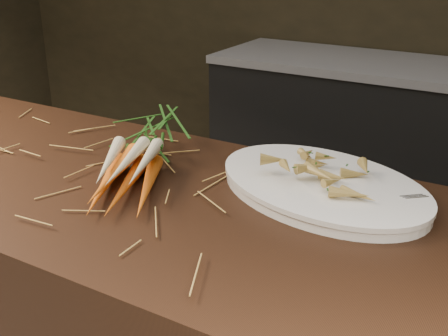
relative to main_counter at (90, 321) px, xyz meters
The scene contains 7 objects.
main_counter is the anchor object (origin of this frame).
back_counter 1.90m from the main_counter, 80.93° to the left, with size 1.82×0.62×0.84m.
straw_bedding 0.46m from the main_counter, 90.00° to the left, with size 1.40×0.60×0.02m, color #AB8B39, non-canonical shape.
root_veg_bunch 0.53m from the main_counter, 35.28° to the left, with size 0.37×0.54×0.10m.
serving_platter 0.75m from the main_counter, 16.97° to the left, with size 0.50×0.33×0.03m, color white, non-canonical shape.
roasted_veg_heap 0.78m from the main_counter, 16.97° to the left, with size 0.24×0.18×0.06m, color #A38332, non-canonical shape.
serving_fork 0.88m from the main_counter, ahead, with size 0.02×0.19×0.00m, color silver.
Camera 1 is at (0.95, -0.59, 1.42)m, focal length 45.00 mm.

